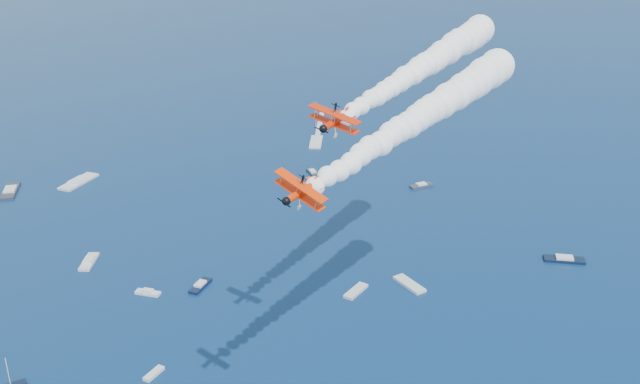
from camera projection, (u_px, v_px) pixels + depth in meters
biplane_lead at (335, 121)px, 114.81m from camera, size 10.46×11.87×7.45m
biplane_trail at (301, 192)px, 93.75m from camera, size 8.91×10.43×7.45m
smoke_trail_lead at (422, 67)px, 137.18m from camera, size 62.76×42.31×11.02m
smoke_trail_trail at (421, 116)px, 115.11m from camera, size 62.50×36.38×11.02m
spectator_boats at (77, 260)px, 191.84m from camera, size 217.31×151.92×0.70m
boat_wakes at (127, 205)px, 224.26m from camera, size 174.43×180.62×0.04m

